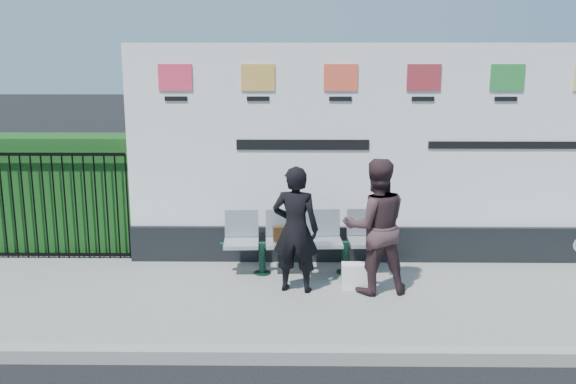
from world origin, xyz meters
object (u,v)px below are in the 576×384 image
object	(u,v)px
bench	(304,257)
woman_right	(376,226)
billboard	(419,169)
woman_left	(296,229)

from	to	relation	value
bench	woman_right	world-z (taller)	woman_right
billboard	woman_left	distance (m)	2.15
woman_left	billboard	bearing A→B (deg)	-133.31
bench	woman_left	bearing A→B (deg)	-102.79
billboard	woman_right	world-z (taller)	billboard
bench	woman_right	distance (m)	1.23
billboard	woman_right	bearing A→B (deg)	-120.36
woman_left	bench	bearing A→B (deg)	-88.95
bench	woman_right	size ratio (longest dim) A/B	1.26
bench	woman_left	distance (m)	0.84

